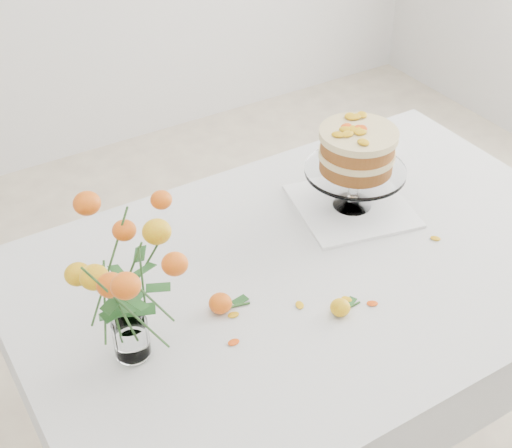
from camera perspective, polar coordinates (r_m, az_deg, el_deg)
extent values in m
cube|color=tan|center=(1.72, 4.91, -3.75)|extent=(1.40, 0.90, 0.04)
cylinder|color=tan|center=(2.05, -16.63, -11.68)|extent=(0.06, 0.06, 0.71)
cylinder|color=tan|center=(2.49, 11.16, -0.52)|extent=(0.06, 0.06, 0.71)
cube|color=silver|center=(1.70, 4.95, -3.16)|extent=(1.42, 0.92, 0.01)
cube|color=silver|center=(2.07, -2.61, 1.72)|extent=(1.42, 0.01, 0.20)
cube|color=silver|center=(1.55, 15.01, -15.48)|extent=(1.42, 0.01, 0.20)
cube|color=silver|center=(1.58, -17.46, -14.68)|extent=(0.01, 0.92, 0.20)
cube|color=white|center=(1.88, 7.66, 1.43)|extent=(0.34, 0.34, 0.01)
cylinder|color=white|center=(1.84, 7.82, 3.05)|extent=(0.03, 0.03, 0.08)
cylinder|color=white|center=(1.82, 7.94, 4.27)|extent=(0.26, 0.26, 0.01)
cylinder|color=brown|center=(1.81, 8.01, 4.90)|extent=(0.22, 0.22, 0.04)
cylinder|color=#D7BC8B|center=(1.79, 8.08, 5.62)|extent=(0.22, 0.22, 0.02)
cylinder|color=brown|center=(1.78, 8.15, 6.35)|extent=(0.22, 0.22, 0.04)
cylinder|color=#D7BC8B|center=(1.76, 8.23, 7.12)|extent=(0.23, 0.23, 0.02)
cylinder|color=white|center=(1.50, -9.76, -10.18)|extent=(0.06, 0.06, 0.01)
cylinder|color=white|center=(1.47, -9.95, -8.97)|extent=(0.07, 0.07, 0.08)
ellipsoid|color=yellow|center=(1.56, 6.75, -6.65)|extent=(0.04, 0.04, 0.04)
cylinder|color=#2D5923|center=(1.59, 7.57, -6.62)|extent=(0.05, 0.01, 0.00)
ellipsoid|color=#DF620A|center=(1.56, -2.87, -6.35)|extent=(0.05, 0.05, 0.04)
cylinder|color=#2D5923|center=(1.58, -1.58, -6.59)|extent=(0.06, 0.02, 0.01)
ellipsoid|color=#DEA10E|center=(1.58, 3.51, -6.50)|extent=(0.03, 0.02, 0.00)
ellipsoid|color=#DEA10E|center=(1.61, 7.28, -6.01)|extent=(0.03, 0.02, 0.00)
ellipsoid|color=#DEA10E|center=(1.61, 9.29, -6.30)|extent=(0.03, 0.02, 0.00)
ellipsoid|color=#DEA10E|center=(1.56, -1.82, -7.29)|extent=(0.03, 0.02, 0.00)
ellipsoid|color=#DEA10E|center=(1.50, -1.80, -9.44)|extent=(0.03, 0.02, 0.00)
ellipsoid|color=#DEA10E|center=(1.81, 14.17, -1.13)|extent=(0.03, 0.02, 0.00)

